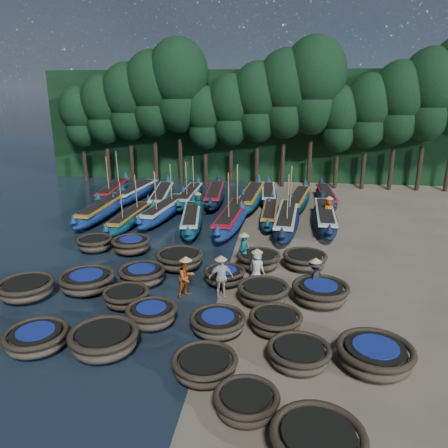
# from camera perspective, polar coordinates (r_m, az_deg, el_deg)

# --- Properties ---
(ground) EXTENTS (120.00, 120.00, 0.00)m
(ground) POSITION_cam_1_polar(r_m,az_deg,el_deg) (20.51, 0.19, -6.82)
(ground) COLOR gray
(ground) RESTS_ON ground
(foliage_wall) EXTENTS (40.00, 3.00, 10.00)m
(foliage_wall) POSITION_cam_1_polar(r_m,az_deg,el_deg) (42.26, 4.54, 12.66)
(foliage_wall) COLOR black
(foliage_wall) RESTS_ON ground
(coracle_3) EXTENTS (2.18, 2.18, 0.69)m
(coracle_3) POSITION_cam_1_polar(r_m,az_deg,el_deg) (12.55, 2.94, -22.26)
(coracle_3) COLOR brown
(coracle_3) RESTS_ON ground
(coracle_4) EXTENTS (2.77, 2.77, 0.83)m
(coracle_4) POSITION_cam_1_polar(r_m,az_deg,el_deg) (11.59, 12.14, -26.20)
(coracle_4) COLOR brown
(coracle_4) RESTS_ON ground
(coracle_5) EXTENTS (2.51, 2.51, 0.72)m
(coracle_5) POSITION_cam_1_polar(r_m,az_deg,el_deg) (16.28, -23.30, -13.57)
(coracle_5) COLOR brown
(coracle_5) RESTS_ON ground
(coracle_6) EXTENTS (2.37, 2.37, 0.84)m
(coracle_6) POSITION_cam_1_polar(r_m,az_deg,el_deg) (15.33, -15.40, -14.43)
(coracle_6) COLOR brown
(coracle_6) RESTS_ON ground
(coracle_7) EXTENTS (2.29, 2.29, 0.69)m
(coracle_7) POSITION_cam_1_polar(r_m,az_deg,el_deg) (13.83, -2.53, -17.98)
(coracle_7) COLOR brown
(coracle_7) RESTS_ON ground
(coracle_8) EXTENTS (2.30, 2.30, 0.71)m
(coracle_8) POSITION_cam_1_polar(r_m,az_deg,el_deg) (14.47, 9.76, -16.44)
(coracle_8) COLOR brown
(coracle_8) RESTS_ON ground
(coracle_9) EXTENTS (2.66, 2.66, 0.82)m
(coracle_9) POSITION_cam_1_polar(r_m,az_deg,el_deg) (14.86, 19.10, -15.93)
(coracle_9) COLOR brown
(coracle_9) RESTS_ON ground
(coracle_10) EXTENTS (2.30, 2.30, 0.77)m
(coracle_10) POSITION_cam_1_polar(r_m,az_deg,el_deg) (20.07, -24.44, -7.67)
(coracle_10) COLOR brown
(coracle_10) RESTS_ON ground
(coracle_11) EXTENTS (2.03, 2.03, 0.70)m
(coracle_11) POSITION_cam_1_polar(r_m,az_deg,el_deg) (18.13, -12.65, -9.28)
(coracle_11) COLOR brown
(coracle_11) RESTS_ON ground
(coracle_12) EXTENTS (2.08, 2.08, 0.76)m
(coracle_12) POSITION_cam_1_polar(r_m,az_deg,el_deg) (16.57, -9.44, -11.58)
(coracle_12) COLOR brown
(coracle_12) RESTS_ON ground
(coracle_13) EXTENTS (2.40, 2.40, 0.68)m
(coracle_13) POSITION_cam_1_polar(r_m,az_deg,el_deg) (15.95, -0.81, -12.77)
(coracle_13) COLOR brown
(coracle_13) RESTS_ON ground
(coracle_14) EXTENTS (2.25, 2.25, 0.72)m
(coracle_14) POSITION_cam_1_polar(r_m,az_deg,el_deg) (16.09, 6.76, -12.52)
(coracle_14) COLOR brown
(coracle_14) RESTS_ON ground
(coracle_15) EXTENTS (2.49, 2.49, 0.79)m
(coracle_15) POSITION_cam_1_polar(r_m,az_deg,el_deg) (19.81, -17.46, -7.14)
(coracle_15) COLOR brown
(coracle_15) RESTS_ON ground
(coracle_16) EXTENTS (2.35, 2.35, 0.78)m
(coracle_16) POSITION_cam_1_polar(r_m,az_deg,el_deg) (19.89, -10.66, -6.53)
(coracle_16) COLOR brown
(coracle_16) RESTS_ON ground
(coracle_17) EXTENTS (2.11, 2.11, 0.72)m
(coracle_17) POSITION_cam_1_polar(r_m,az_deg,el_deg) (19.56, 0.07, -6.73)
(coracle_17) COLOR brown
(coracle_17) RESTS_ON ground
(coracle_18) EXTENTS (2.15, 2.15, 0.81)m
(coracle_18) POSITION_cam_1_polar(r_m,az_deg,el_deg) (17.98, 5.13, -8.91)
(coracle_18) COLOR brown
(coracle_18) RESTS_ON ground
(coracle_19) EXTENTS (2.44, 2.44, 0.84)m
(coracle_19) POSITION_cam_1_polar(r_m,az_deg,el_deg) (18.29, 12.48, -8.71)
(coracle_19) COLOR brown
(coracle_19) RESTS_ON ground
(coracle_20) EXTENTS (2.00, 2.00, 0.76)m
(coracle_20) POSITION_cam_1_polar(r_m,az_deg,el_deg) (24.41, -16.55, -2.44)
(coracle_20) COLOR brown
(coracle_20) RESTS_ON ground
(coracle_21) EXTENTS (2.49, 2.49, 0.82)m
(coracle_21) POSITION_cam_1_polar(r_m,az_deg,el_deg) (23.60, -12.02, -2.67)
(coracle_21) COLOR brown
(coracle_21) RESTS_ON ground
(coracle_22) EXTENTS (2.74, 2.74, 0.84)m
(coracle_22) POSITION_cam_1_polar(r_m,az_deg,el_deg) (21.26, -5.85, -4.60)
(coracle_22) COLOR brown
(coracle_22) RESTS_ON ground
(coracle_23) EXTENTS (2.12, 2.12, 0.82)m
(coracle_23) POSITION_cam_1_polar(r_m,az_deg,el_deg) (21.17, 4.52, -4.70)
(coracle_23) COLOR brown
(coracle_23) RESTS_ON ground
(coracle_24) EXTENTS (2.47, 2.47, 0.78)m
(coracle_24) POSITION_cam_1_polar(r_m,az_deg,el_deg) (21.52, 10.51, -4.64)
(coracle_24) COLOR brown
(coracle_24) RESTS_ON ground
(long_boat_1) EXTENTS (1.57, 8.40, 1.48)m
(long_boat_1) POSITION_cam_1_polar(r_m,az_deg,el_deg) (30.52, -15.67, 1.80)
(long_boat_1) COLOR navy
(long_boat_1) RESTS_ON ground
(long_boat_2) EXTENTS (1.61, 7.27, 3.09)m
(long_boat_2) POSITION_cam_1_polar(r_m,az_deg,el_deg) (28.39, -12.18, 0.77)
(long_boat_2) COLOR #104D5C
(long_boat_2) RESTS_ON ground
(long_boat_3) EXTENTS (2.36, 8.16, 3.49)m
(long_boat_3) POSITION_cam_1_polar(r_m,az_deg,el_deg) (29.57, -7.85, 1.79)
(long_boat_3) COLOR navy
(long_boat_3) RESTS_ON ground
(long_boat_4) EXTENTS (2.58, 7.78, 1.39)m
(long_boat_4) POSITION_cam_1_polar(r_m,az_deg,el_deg) (27.49, -4.30, 0.65)
(long_boat_4) COLOR #104D5C
(long_boat_4) RESTS_ON ground
(long_boat_5) EXTENTS (2.16, 8.89, 3.78)m
(long_boat_5) POSITION_cam_1_polar(r_m,az_deg,el_deg) (27.44, 1.02, 0.82)
(long_boat_5) COLOR navy
(long_boat_5) RESTS_ON ground
(long_boat_6) EXTENTS (1.35, 7.28, 1.28)m
(long_boat_6) POSITION_cam_1_polar(r_m,az_deg,el_deg) (28.89, 6.02, 1.35)
(long_boat_6) COLOR #104D5C
(long_boat_6) RESTS_ON ground
(long_boat_7) EXTENTS (2.11, 8.82, 3.75)m
(long_boat_7) POSITION_cam_1_polar(r_m,az_deg,el_deg) (27.34, 8.17, 0.58)
(long_boat_7) COLOR #0E2035
(long_boat_7) RESTS_ON ground
(long_boat_8) EXTENTS (1.75, 8.63, 1.52)m
(long_boat_8) POSITION_cam_1_polar(r_m,az_deg,el_deg) (28.37, 13.02, 0.88)
(long_boat_8) COLOR #0E2035
(long_boat_8) RESTS_ON ground
(long_boat_9) EXTENTS (2.26, 8.29, 3.54)m
(long_boat_9) POSITION_cam_1_polar(r_m,az_deg,el_deg) (36.02, -14.24, 4.23)
(long_boat_9) COLOR #104D5C
(long_boat_9) RESTS_ON ground
(long_boat_10) EXTENTS (2.24, 8.07, 1.43)m
(long_boat_10) POSITION_cam_1_polar(r_m,az_deg,el_deg) (35.28, -11.34, 4.13)
(long_boat_10) COLOR navy
(long_boat_10) RESTS_ON ground
(long_boat_11) EXTENTS (2.68, 8.57, 1.52)m
(long_boat_11) POSITION_cam_1_polar(r_m,az_deg,el_deg) (33.31, -8.14, 3.58)
(long_boat_11) COLOR #104D5C
(long_boat_11) RESTS_ON ground
(long_boat_12) EXTENTS (1.51, 8.00, 3.40)m
(long_boat_12) POSITION_cam_1_polar(r_m,az_deg,el_deg) (33.39, -4.53, 3.66)
(long_boat_12) COLOR #104D5C
(long_boat_12) RESTS_ON ground
(long_boat_13) EXTENTS (2.09, 8.36, 1.48)m
(long_boat_13) POSITION_cam_1_polar(r_m,az_deg,el_deg) (33.55, -1.22, 3.82)
(long_boat_13) COLOR #0E2035
(long_boat_13) RESTS_ON ground
(long_boat_14) EXTENTS (2.21, 9.12, 1.61)m
(long_boat_14) POSITION_cam_1_polar(r_m,az_deg,el_deg) (32.56, 3.55, 3.46)
(long_boat_14) COLOR #104D5C
(long_boat_14) RESTS_ON ground
(long_boat_15) EXTENTS (1.68, 7.62, 1.34)m
(long_boat_15) POSITION_cam_1_polar(r_m,az_deg,el_deg) (34.03, 5.82, 3.84)
(long_boat_15) COLOR navy
(long_boat_15) RESTS_ON ground
(long_boat_16) EXTENTS (2.81, 8.25, 1.47)m
(long_boat_16) POSITION_cam_1_polar(r_m,az_deg,el_deg) (32.29, 9.62, 3.04)
(long_boat_16) COLOR #104D5C
(long_boat_16) RESTS_ON ground
(long_boat_17) EXTENTS (1.62, 7.72, 1.36)m
(long_boat_17) POSITION_cam_1_polar(r_m,az_deg,el_deg) (34.08, 13.19, 3.50)
(long_boat_17) COLOR #0E2035
(long_boat_17) RESTS_ON ground
(fisherman_0) EXTENTS (0.92, 0.84, 1.79)m
(fisherman_0) POSITION_cam_1_polar(r_m,az_deg,el_deg) (19.43, 4.30, -5.53)
(fisherman_0) COLOR silver
(fisherman_0) RESTS_ON ground
(fisherman_1) EXTENTS (0.76, 0.71, 1.94)m
(fisherman_1) POSITION_cam_1_polar(r_m,az_deg,el_deg) (21.03, 2.59, -3.37)
(fisherman_1) COLOR #17615D
(fisherman_1) RESTS_ON ground
(fisherman_2) EXTENTS (1.01, 1.04, 1.89)m
(fisherman_2) POSITION_cam_1_polar(r_m,az_deg,el_deg) (18.34, -4.96, -6.87)
(fisherman_2) COLOR #AE5017
(fisherman_2) RESTS_ON ground
(fisherman_3) EXTENTS (0.99, 1.17, 1.77)m
(fisherman_3) POSITION_cam_1_polar(r_m,az_deg,el_deg) (18.81, 11.75, -6.75)
(fisherman_3) COLOR black
(fisherman_3) RESTS_ON ground
(fisherman_4) EXTENTS (1.11, 0.74, 1.95)m
(fisherman_4) POSITION_cam_1_polar(r_m,az_deg,el_deg) (18.21, -0.40, -6.84)
(fisherman_4) COLOR silver
(fisherman_4) RESTS_ON ground
(fisherman_5) EXTENTS (1.70, 0.91, 1.95)m
(fisherman_5) POSITION_cam_1_polar(r_m,az_deg,el_deg) (29.13, -3.41, 2.40)
(fisherman_5) COLOR #17615D
(fisherman_5) RESTS_ON ground
(fisherman_6) EXTENTS (1.03, 0.99, 1.98)m
(fisherman_6) POSITION_cam_1_polar(r_m,az_deg,el_deg) (28.59, 13.49, 1.73)
(fisherman_6) COLOR #AE5017
(fisherman_6) RESTS_ON ground
(tree_0) EXTENTS (3.68, 3.68, 8.68)m
(tree_0) POSITION_cam_1_polar(r_m,az_deg,el_deg) (42.82, -18.26, 13.24)
(tree_0) COLOR black
(tree_0) RESTS_ON ground
(tree_1) EXTENTS (4.09, 4.09, 9.65)m
(tree_1) POSITION_cam_1_polar(r_m,az_deg,el_deg) (41.85, -15.43, 14.33)
(tree_1) COLOR black
(tree_1) RESTS_ON ground
(tree_2) EXTENTS (4.51, 4.51, 10.63)m
(tree_2) POSITION_cam_1_polar(r_m,az_deg,el_deg) (40.99, -12.43, 15.44)
(tree_2) COLOR black
(tree_2) RESTS_ON ground
(tree_3) EXTENTS (4.92, 4.92, 11.60)m
(tree_3) POSITION_cam_1_polar(r_m,az_deg,el_deg) (40.26, -9.29, 16.54)
(tree_3) COLOR black
(tree_3) RESTS_ON ground
(tree_4) EXTENTS (5.34, 5.34, 12.58)m
(tree_4) POSITION_cam_1_polar(r_m,az_deg,el_deg) (39.66, -6.00, 17.63)
(tree_4) COLOR black
(tree_4) RESTS_ON ground
(tree_5) EXTENTS (3.68, 3.68, 8.68)m
(tree_5) POSITION_cam_1_polar(r_m,az_deg,el_deg) (39.25, -2.51, 13.77)
(tree_5) COLOR black
(tree_5) RESTS_ON ground
(tree_6) EXTENTS (4.09, 4.09, 9.65)m
(tree_6) POSITION_cam_1_polar(r_m,az_deg,el_deg) (38.88, 0.93, 14.74)
(tree_6) COLOR black
(tree_6) RESTS_ON ground
(tree_7) EXTENTS (4.51, 4.51, 10.63)m
(tree_7) POSITION_cam_1_polar(r_m,az_deg,el_deg) (38.64, 4.45, 15.68)
(tree_7) COLOR black
(tree_7) RESTS_ON ground
(tree_8) EXTENTS (4.92, 4.92, 11.60)m
(tree_8) POSITION_cam_1_polar(r_m,az_deg,el_deg) (38.56, 8.04, 16.57)
(tree_8) COLOR black
(tree_8) RESTS_ON ground
(tree_9) EXTENTS (5.34, 5.34, 12.58)m
(tree_9) POSITION_cam_1_polar(r_m,az_deg,el_deg) (38.62, 11.66, 17.40)
(tree_9) COLOR black
(tree_9) RESTS_ON ground
(tree_10) EXTENTS (3.68, 3.68, 8.68)m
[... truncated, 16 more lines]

